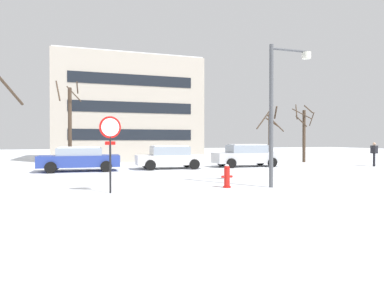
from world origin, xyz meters
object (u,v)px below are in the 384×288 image
stop_sign (110,139)px  street_lamp (279,100)px  parked_car_blue (80,159)px  pedestrian_crossing (374,152)px  parked_car_white (170,157)px  parked_car_silver (246,155)px  fire_hydrant (227,176)px

stop_sign → street_lamp: 6.58m
stop_sign → parked_car_blue: 9.21m
street_lamp → pedestrian_crossing: bearing=30.1°
parked_car_white → parked_car_silver: size_ratio=0.93×
street_lamp → parked_car_white: size_ratio=1.28×
stop_sign → parked_car_blue: stop_sign is taller
fire_hydrant → parked_car_blue: (-5.34, 9.13, 0.29)m
parked_car_silver → pedestrian_crossing: 8.98m
parked_car_blue → pedestrian_crossing: bearing=-7.4°
parked_car_blue → parked_car_silver: 10.93m
stop_sign → street_lamp: size_ratio=0.48×
stop_sign → parked_car_blue: (-0.96, 9.09, -1.12)m
stop_sign → fire_hydrant: 4.60m
parked_car_blue → stop_sign: bearing=-83.9°
stop_sign → parked_car_white: 10.17m
parked_car_white → pedestrian_crossing: pedestrian_crossing is taller
parked_car_blue → parked_car_silver: parked_car_silver is taller
stop_sign → parked_car_white: stop_sign is taller
parked_car_blue → parked_car_white: 5.46m
stop_sign → pedestrian_crossing: stop_sign is taller
stop_sign → parked_car_silver: stop_sign is taller
stop_sign → street_lamp: (6.38, -0.50, 1.54)m
stop_sign → fire_hydrant: size_ratio=2.95×
stop_sign → fire_hydrant: (4.38, -0.04, -1.41)m
parked_car_blue → parked_car_white: (5.46, -0.03, 0.01)m
stop_sign → fire_hydrant: bearing=-0.6°
parked_car_blue → fire_hydrant: bearing=-59.7°
parked_car_blue → parked_car_white: parked_car_white is taller
street_lamp → parked_car_white: street_lamp is taller
street_lamp → parked_car_silver: size_ratio=1.18×
parked_car_silver → pedestrian_crossing: (8.62, -2.52, 0.19)m
parked_car_silver → pedestrian_crossing: pedestrian_crossing is taller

